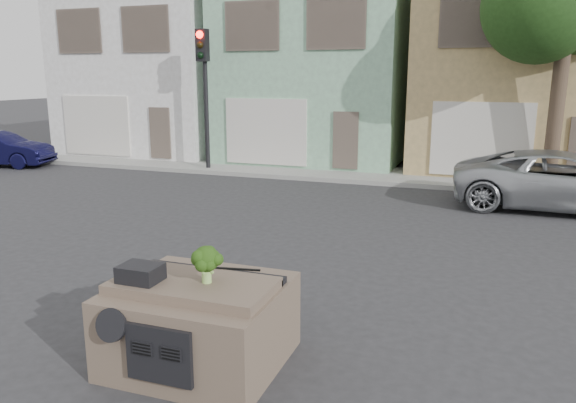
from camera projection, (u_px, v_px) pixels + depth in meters
The scene contains 13 objects.
ground_plane at pixel (284, 280), 9.79m from camera, with size 120.00×120.00×0.00m, color #303033.
sidewalk at pixel (388, 176), 19.41m from camera, with size 40.00×3.00×0.15m, color gray.
townhouse_white at pixel (168, 68), 25.88m from camera, with size 7.20×8.20×7.55m, color white.
townhouse_mint at pixel (325, 68), 23.41m from camera, with size 7.20×8.20×7.55m, color #8BBE9A.
townhouse_tan at pixel (518, 67), 20.94m from camera, with size 7.20×8.20×7.55m, color tan.
navy_sedan at pixel (0, 166), 21.89m from camera, with size 1.42×4.07×1.34m, color black.
silver_pickup at pixel (561, 210), 14.91m from camera, with size 2.57×5.56×1.55m, color #A7AAAF.
traffic_signal at pixel (205, 102), 20.08m from camera, with size 0.40×0.40×5.10m, color black.
tree_near at pixel (563, 48), 16.19m from camera, with size 4.40×4.00×8.50m, color #1E3F15.
car_dashboard at pixel (200, 320), 6.91m from camera, with size 2.00×1.80×1.12m, color brown.
instrument_hump at pixel (141, 273), 6.63m from camera, with size 0.48×0.38×0.20m, color black.
wiper_arm at pixel (233, 269), 7.04m from camera, with size 0.70×0.03×0.02m, color black.
broccoli at pixel (206, 264), 6.55m from camera, with size 0.37×0.37×0.46m, color #1E3A0E.
Camera 1 is at (3.18, -8.67, 3.52)m, focal length 35.00 mm.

